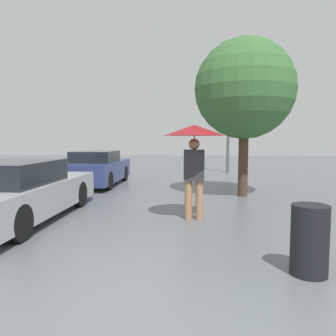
{
  "coord_description": "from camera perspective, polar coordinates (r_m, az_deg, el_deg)",
  "views": [
    {
      "loc": [
        0.32,
        -2.72,
        1.66
      ],
      "look_at": [
        -0.23,
        3.88,
        1.06
      ],
      "focal_mm": 35.0,
      "sensor_mm": 36.0,
      "label": 1
    }
  ],
  "objects": [
    {
      "name": "trash_bin",
      "position": [
        4.41,
        23.42,
        -11.44
      ],
      "size": [
        0.45,
        0.45,
        0.86
      ],
      "color": "black",
      "rests_on": "ground_plane"
    },
    {
      "name": "tree",
      "position": [
        9.73,
        13.2,
        13.19
      ],
      "size": [
        2.82,
        2.82,
        4.47
      ],
      "color": "#473323",
      "rests_on": "ground_plane"
    },
    {
      "name": "pedestrian",
      "position": [
        6.61,
        4.59,
        4.61
      ],
      "size": [
        1.24,
        1.24,
        1.94
      ],
      "color": "#9E7051",
      "rests_on": "ground_plane"
    },
    {
      "name": "street_lamp",
      "position": [
        16.37,
        10.45,
        6.83
      ],
      "size": [
        0.28,
        0.28,
        3.73
      ],
      "color": "#515456",
      "rests_on": "ground_plane"
    },
    {
      "name": "ground_plane",
      "position": [
        3.2,
        -1.84,
        -26.02
      ],
      "size": [
        60.0,
        60.0,
        0.0
      ],
      "primitive_type": "plane",
      "color": "#565B60"
    },
    {
      "name": "parked_car_nearest",
      "position": [
        7.3,
        -24.81,
        -3.89
      ],
      "size": [
        1.74,
        4.46,
        1.22
      ],
      "color": "#9EA3A8",
      "rests_on": "ground_plane"
    },
    {
      "name": "parked_car_farthest",
      "position": [
        12.01,
        -12.25,
        -0.12
      ],
      "size": [
        1.62,
        3.83,
        1.23
      ],
      "color": "navy",
      "rests_on": "ground_plane"
    }
  ]
}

